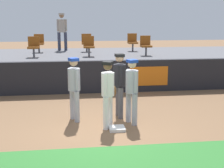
% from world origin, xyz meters
% --- Properties ---
extents(ground_plane, '(60.00, 60.00, 0.00)m').
position_xyz_m(ground_plane, '(0.00, 0.00, 0.00)').
color(ground_plane, brown).
extents(first_base, '(0.40, 0.40, 0.08)m').
position_xyz_m(first_base, '(0.30, -0.16, 0.04)').
color(first_base, white).
rests_on(first_base, ground_plane).
extents(player_fielder_home, '(0.50, 0.48, 1.75)m').
position_xyz_m(player_fielder_home, '(0.10, 0.08, 1.01)').
color(player_fielder_home, white).
rests_on(player_fielder_home, ground_plane).
extents(player_runner_visitor, '(0.44, 0.47, 1.77)m').
position_xyz_m(player_runner_visitor, '(-0.76, 0.76, 1.02)').
color(player_runner_visitor, '#9EA3AD').
rests_on(player_runner_visitor, ground_plane).
extents(player_coach_visitor, '(0.43, 0.47, 1.76)m').
position_xyz_m(player_coach_visitor, '(0.76, 0.29, 1.02)').
color(player_coach_visitor, '#9EA3AD').
rests_on(player_coach_visitor, ground_plane).
extents(player_umpire, '(0.37, 0.52, 1.84)m').
position_xyz_m(player_umpire, '(0.52, 0.91, 1.07)').
color(player_umpire, '#4C4C51').
rests_on(player_umpire, ground_plane).
extents(field_wall, '(18.00, 0.26, 1.23)m').
position_xyz_m(field_wall, '(0.01, 3.97, 0.62)').
color(field_wall, black).
rests_on(field_wall, ground_plane).
extents(bleacher_platform, '(18.00, 4.80, 1.23)m').
position_xyz_m(bleacher_platform, '(0.00, 6.54, 0.61)').
color(bleacher_platform, '#59595E').
rests_on(bleacher_platform, ground_plane).
extents(seat_front_right, '(0.44, 0.44, 0.84)m').
position_xyz_m(seat_front_right, '(2.34, 5.41, 1.70)').
color(seat_front_right, '#4C4C51').
rests_on(seat_front_right, bleacher_platform).
extents(seat_front_left, '(0.46, 0.44, 0.84)m').
position_xyz_m(seat_front_left, '(-2.35, 5.41, 1.70)').
color(seat_front_left, '#4C4C51').
rests_on(seat_front_left, bleacher_platform).
extents(seat_back_left, '(0.45, 0.44, 0.84)m').
position_xyz_m(seat_back_left, '(-2.32, 7.21, 1.70)').
color(seat_back_left, '#4C4C51').
rests_on(seat_back_left, bleacher_platform).
extents(seat_back_center, '(0.46, 0.44, 0.84)m').
position_xyz_m(seat_back_center, '(-0.10, 7.21, 1.70)').
color(seat_back_center, '#4C4C51').
rests_on(seat_back_center, bleacher_platform).
extents(seat_back_right, '(0.45, 0.44, 0.84)m').
position_xyz_m(seat_back_right, '(2.12, 7.21, 1.70)').
color(seat_back_right, '#4C4C51').
rests_on(seat_back_right, bleacher_platform).
extents(seat_front_center, '(0.45, 0.44, 0.84)m').
position_xyz_m(seat_front_center, '(-0.09, 5.41, 1.70)').
color(seat_front_center, '#4C4C51').
rests_on(seat_front_center, bleacher_platform).
extents(spectator_hooded, '(0.50, 0.39, 1.80)m').
position_xyz_m(spectator_hooded, '(-1.25, 7.93, 2.27)').
color(spectator_hooded, '#33384C').
rests_on(spectator_hooded, bleacher_platform).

